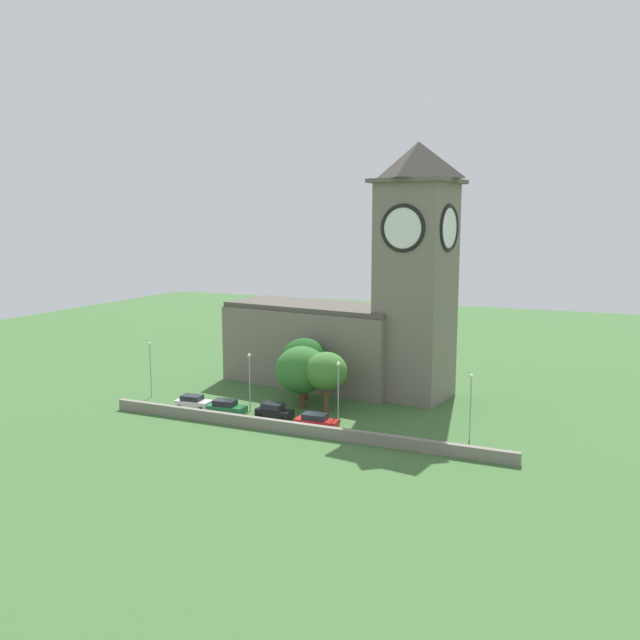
{
  "coord_description": "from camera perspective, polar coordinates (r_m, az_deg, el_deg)",
  "views": [
    {
      "loc": [
        30.19,
        -64.7,
        22.89
      ],
      "look_at": [
        -1.46,
        7.58,
        11.05
      ],
      "focal_mm": 36.87,
      "sensor_mm": 36.0,
      "label": 1
    }
  ],
  "objects": [
    {
      "name": "ground_plane",
      "position": [
        88.24,
        2.82,
        -6.51
      ],
      "size": [
        200.0,
        200.0,
        0.0
      ],
      "primitive_type": "plane",
      "color": "#3D6633"
    },
    {
      "name": "church",
      "position": [
        89.52,
        3.26,
        0.54
      ],
      "size": [
        33.95,
        14.95,
        32.78
      ],
      "color": "slate",
      "rests_on": "ground"
    },
    {
      "name": "quay_barrier",
      "position": [
        72.52,
        -2.21,
        -9.35
      ],
      "size": [
        47.6,
        0.7,
        1.26
      ],
      "primitive_type": "cube",
      "color": "gray",
      "rests_on": "ground"
    },
    {
      "name": "car_white",
      "position": [
        83.08,
        -10.95,
        -7.0
      ],
      "size": [
        4.56,
        2.53,
        1.72
      ],
      "color": "silver",
      "rests_on": "ground"
    },
    {
      "name": "car_green",
      "position": [
        79.88,
        -8.14,
        -7.52
      ],
      "size": [
        4.79,
        2.47,
        1.83
      ],
      "color": "#1E6B38",
      "rests_on": "ground"
    },
    {
      "name": "car_black",
      "position": [
        77.53,
        -4.01,
        -7.91
      ],
      "size": [
        4.46,
        2.42,
        1.93
      ],
      "color": "black",
      "rests_on": "ground"
    },
    {
      "name": "car_red",
      "position": [
        73.97,
        -0.32,
        -8.78
      ],
      "size": [
        4.87,
        2.31,
        1.73
      ],
      "color": "red",
      "rests_on": "ground"
    },
    {
      "name": "streetlamp_west_end",
      "position": [
        88.73,
        -14.53,
        -3.45
      ],
      "size": [
        0.44,
        0.44,
        7.38
      ],
      "color": "#9EA0A5",
      "rests_on": "ground"
    },
    {
      "name": "streetlamp_west_mid",
      "position": [
        80.1,
        -6.13,
        -4.59
      ],
      "size": [
        0.44,
        0.44,
        7.19
      ],
      "color": "#9EA0A5",
      "rests_on": "ground"
    },
    {
      "name": "streetlamp_central",
      "position": [
        74.8,
        1.6,
        -5.49
      ],
      "size": [
        0.44,
        0.44,
        7.18
      ],
      "color": "#9EA0A5",
      "rests_on": "ground"
    },
    {
      "name": "streetlamp_east_mid",
      "position": [
        71.1,
        12.96,
        -6.47
      ],
      "size": [
        0.44,
        0.44,
        7.14
      ],
      "color": "#9EA0A5",
      "rests_on": "ground"
    },
    {
      "name": "tree_churchyard",
      "position": [
        84.7,
        -1.37,
        -3.4
      ],
      "size": [
        5.91,
        5.91,
        8.09
      ],
      "color": "brown",
      "rests_on": "ground"
    },
    {
      "name": "tree_riverside_east",
      "position": [
        79.17,
        0.53,
        -4.48
      ],
      "size": [
        5.12,
        5.12,
        7.41
      ],
      "color": "brown",
      "rests_on": "ground"
    },
    {
      "name": "tree_riverside_west",
      "position": [
        81.41,
        -1.6,
        -4.36
      ],
      "size": [
        6.52,
        6.52,
        7.69
      ],
      "color": "brown",
      "rests_on": "ground"
    }
  ]
}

